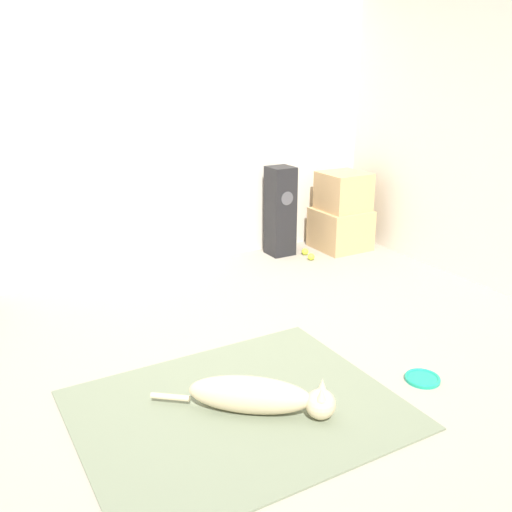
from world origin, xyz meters
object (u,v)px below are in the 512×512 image
(frisbee, at_px, (422,378))
(cardboard_box_upper, at_px, (344,191))
(dog, at_px, (260,396))
(tennis_ball_by_boxes, at_px, (311,257))
(tennis_ball_near_speaker, at_px, (305,252))
(floor_speaker, at_px, (280,211))
(cardboard_box_lower, at_px, (340,229))

(frisbee, xyz_separation_m, cardboard_box_upper, (1.15, 2.26, 0.57))
(dog, xyz_separation_m, frisbee, (1.00, -0.18, -0.10))
(tennis_ball_by_boxes, xyz_separation_m, tennis_ball_near_speaker, (0.04, 0.16, 0.00))
(floor_speaker, height_order, tennis_ball_near_speaker, floor_speaker)
(frisbee, bearing_deg, tennis_ball_by_boxes, 72.25)
(dog, height_order, tennis_ball_near_speaker, dog)
(cardboard_box_lower, relative_size, tennis_ball_by_boxes, 7.44)
(floor_speaker, height_order, tennis_ball_by_boxes, floor_speaker)
(dog, height_order, cardboard_box_lower, cardboard_box_lower)
(frisbee, relative_size, tennis_ball_by_boxes, 3.14)
(cardboard_box_lower, xyz_separation_m, floor_speaker, (-0.62, 0.14, 0.23))
(cardboard_box_lower, height_order, tennis_ball_by_boxes, cardboard_box_lower)
(cardboard_box_lower, bearing_deg, tennis_ball_near_speaker, -178.47)
(cardboard_box_lower, distance_m, cardboard_box_upper, 0.38)
(dog, distance_m, tennis_ball_near_speaker, 2.69)
(frisbee, bearing_deg, cardboard_box_lower, 63.27)
(cardboard_box_lower, xyz_separation_m, tennis_ball_near_speaker, (-0.43, -0.01, -0.17))
(cardboard_box_lower, bearing_deg, floor_speaker, 166.99)
(cardboard_box_lower, relative_size, tennis_ball_near_speaker, 7.44)
(floor_speaker, relative_size, tennis_ball_by_boxes, 12.93)
(cardboard_box_upper, relative_size, floor_speaker, 0.50)
(cardboard_box_lower, distance_m, tennis_ball_by_boxes, 0.53)
(frisbee, height_order, tennis_ball_near_speaker, tennis_ball_near_speaker)
(cardboard_box_upper, distance_m, floor_speaker, 0.67)
(floor_speaker, distance_m, tennis_ball_near_speaker, 0.47)
(frisbee, distance_m, floor_speaker, 2.50)
(tennis_ball_by_boxes, relative_size, tennis_ball_near_speaker, 1.00)
(floor_speaker, bearing_deg, cardboard_box_upper, -13.09)
(floor_speaker, bearing_deg, tennis_ball_by_boxes, -63.80)
(dog, relative_size, cardboard_box_lower, 1.64)
(dog, relative_size, tennis_ball_by_boxes, 12.22)
(cardboard_box_upper, height_order, tennis_ball_by_boxes, cardboard_box_upper)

